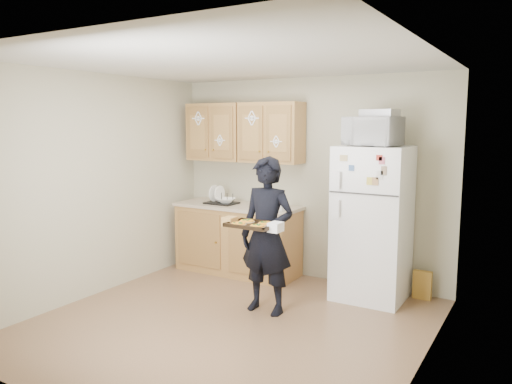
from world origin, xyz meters
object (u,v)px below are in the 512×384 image
dish_rack (222,198)px  microwave (372,131)px  baking_tray (252,225)px  refrigerator (372,223)px  person (267,235)px

dish_rack → microwave: bearing=-1.6°
baking_tray → dish_rack: 1.76m
refrigerator → microwave: size_ratio=3.01×
person → baking_tray: size_ratio=3.50×
person → microwave: (0.78, 0.91, 1.05)m
refrigerator → microwave: bearing=-108.4°
microwave → person: bearing=-121.5°
person → refrigerator: bearing=50.8°
microwave → dish_rack: microwave is taller
microwave → dish_rack: 2.19m
person → baking_tray: (0.00, -0.30, 0.16)m
refrigerator → dish_rack: 2.02m
refrigerator → dish_rack: (-2.02, 0.00, 0.13)m
refrigerator → microwave: (-0.02, -0.05, 1.01)m
person → dish_rack: bearing=142.4°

